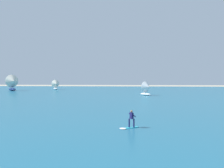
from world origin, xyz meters
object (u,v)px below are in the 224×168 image
Objects in this scene: sailboat_outermost at (147,88)px; sailboat_far_right at (13,82)px; kitesurfer at (130,122)px; sailboat_mid_right at (56,84)px.

sailboat_outermost is 42.38m from sailboat_far_right.
kitesurfer is 35.08m from sailboat_outermost.
sailboat_outermost is at bearing -36.73° from sailboat_mid_right.
sailboat_outermost is 35.23m from sailboat_mid_right.
sailboat_mid_right is at bearing 29.32° from sailboat_far_right.
sailboat_far_right is (-11.54, -6.48, 0.88)m from sailboat_mid_right.
sailboat_outermost is 0.68× the size of sailboat_far_right.
sailboat_mid_right is 13.27m from sailboat_far_right.
kitesurfer is at bearing -54.55° from sailboat_far_right.
sailboat_outermost reaches higher than kitesurfer.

